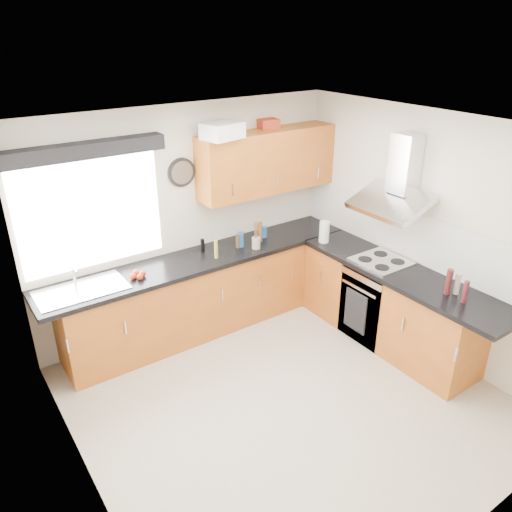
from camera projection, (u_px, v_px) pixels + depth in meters
ground_plane at (286, 399)px, 4.72m from camera, size 3.60×3.60×0.00m
ceiling at (294, 132)px, 3.65m from camera, size 3.60×3.60×0.02m
wall_back at (189, 219)px, 5.52m from camera, size 3.60×0.02×2.50m
wall_front at (484, 405)px, 2.85m from camera, size 3.60×0.02×2.50m
wall_left at (73, 357)px, 3.26m from camera, size 0.02×3.60×2.50m
wall_right at (427, 235)px, 5.12m from camera, size 0.02×3.60×2.50m
window at (91, 213)px, 4.85m from camera, size 1.40×0.02×1.10m
window_blind at (85, 150)px, 4.51m from camera, size 1.50×0.18×0.14m
splashback at (403, 232)px, 5.36m from camera, size 0.01×3.00×0.54m
base_cab_back at (197, 297)px, 5.61m from camera, size 3.00×0.58×0.86m
base_cab_corner at (307, 262)px, 6.42m from camera, size 0.60×0.60×0.86m
base_cab_right at (388, 306)px, 5.43m from camera, size 0.58×2.10×0.86m
worktop_back at (203, 259)px, 5.46m from camera, size 3.60×0.62×0.05m
worktop_right at (403, 274)px, 5.12m from camera, size 0.62×2.42×0.05m
sink at (81, 287)px, 4.74m from camera, size 0.84×0.46×0.10m
oven at (377, 301)px, 5.54m from camera, size 0.56×0.58×0.85m
hob_plate at (381, 261)px, 5.33m from camera, size 0.52×0.52×0.01m
extractor_hood at (397, 182)px, 5.01m from camera, size 0.52×0.78×0.66m
upper_cabinets at (268, 161)px, 5.65m from camera, size 1.70×0.35×0.70m
washing_machine at (193, 301)px, 5.60m from camera, size 0.58×0.56×0.78m
wall_clock at (182, 173)px, 5.23m from camera, size 0.31×0.04×0.31m
casserole at (222, 131)px, 5.05m from camera, size 0.45×0.36×0.16m
storage_box at (268, 123)px, 5.58m from camera, size 0.25×0.21×0.10m
utensil_pot at (256, 243)px, 5.61m from camera, size 0.10×0.10×0.13m
kitchen_roll at (324, 232)px, 5.75m from camera, size 0.15×0.15×0.25m
tomato_cluster at (138, 275)px, 4.98m from camera, size 0.18×0.18×0.07m
jar_0 at (264, 232)px, 5.91m from camera, size 0.07×0.07×0.13m
jar_1 at (203, 245)px, 5.54m from camera, size 0.04×0.04×0.15m
jar_2 at (216, 249)px, 5.37m from camera, size 0.04×0.04×0.21m
jar_3 at (238, 241)px, 5.63m from camera, size 0.05×0.05×0.16m
jar_4 at (241, 240)px, 5.65m from camera, size 0.07×0.07×0.17m
jar_5 at (260, 232)px, 5.77m from camera, size 0.05×0.05×0.24m
bottle_0 at (449, 282)px, 4.65m from camera, size 0.06×0.06×0.25m
bottle_1 at (465, 292)px, 4.51m from camera, size 0.05×0.05×0.22m
bottle_2 at (457, 283)px, 4.66m from camera, size 0.05×0.05×0.21m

